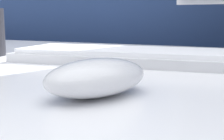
# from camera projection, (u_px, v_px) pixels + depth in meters

# --- Properties ---
(partition_panel) EXTENTS (5.00, 0.03, 1.12)m
(partition_panel) POSITION_uv_depth(u_px,v_px,m) (214.00, 106.00, 1.00)
(partition_panel) COLOR navy
(partition_panel) RESTS_ON ground_plane
(computer_mouse_near) EXTENTS (0.11, 0.14, 0.04)m
(computer_mouse_near) POSITION_uv_depth(u_px,v_px,m) (97.00, 77.00, 0.31)
(computer_mouse_near) COLOR silver
(computer_mouse_near) RESTS_ON desk
(keyboard) EXTENTS (0.41, 0.18, 0.02)m
(keyboard) POSITION_uv_depth(u_px,v_px,m) (124.00, 56.00, 0.56)
(keyboard) COLOR silver
(keyboard) RESTS_ON desk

